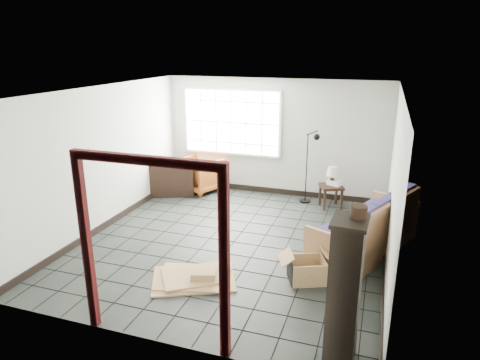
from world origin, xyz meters
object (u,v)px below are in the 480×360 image
(futon_sofa, at_px, (369,232))
(side_table, at_px, (331,189))
(armchair, at_px, (201,172))
(tall_shelf, at_px, (344,293))

(futon_sofa, relative_size, side_table, 4.11)
(futon_sofa, xyz_separation_m, armchair, (-3.87, 2.06, 0.08))
(side_table, relative_size, tall_shelf, 0.35)
(futon_sofa, xyz_separation_m, tall_shelf, (-0.16, -2.74, 0.48))
(futon_sofa, height_order, side_table, futon_sofa)
(side_table, bearing_deg, tall_shelf, -81.62)
(armchair, relative_size, side_table, 1.50)
(tall_shelf, bearing_deg, side_table, 101.00)
(side_table, bearing_deg, futon_sofa, -65.82)
(tall_shelf, bearing_deg, armchair, 130.27)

